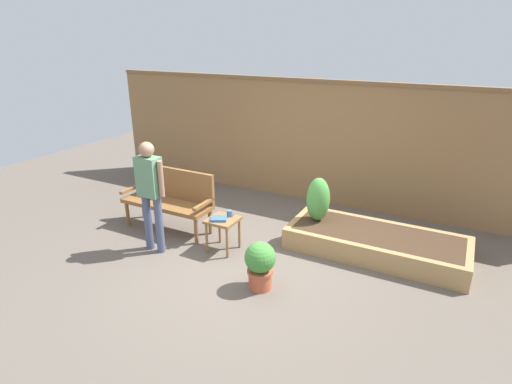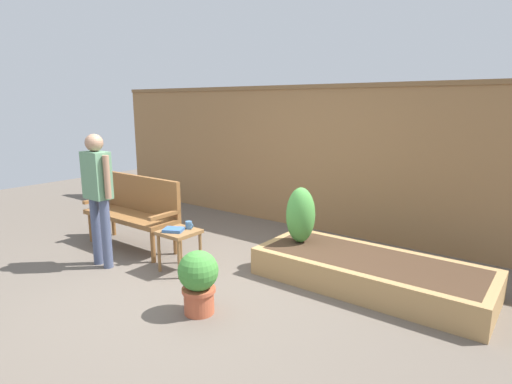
{
  "view_description": "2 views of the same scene",
  "coord_description": "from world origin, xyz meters",
  "px_view_note": "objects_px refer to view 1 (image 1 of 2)",
  "views": [
    {
      "loc": [
        2.41,
        -4.13,
        2.83
      ],
      "look_at": [
        -0.23,
        0.87,
        0.68
      ],
      "focal_mm": 28.85,
      "sensor_mm": 36.0,
      "label": 1
    },
    {
      "loc": [
        3.05,
        -2.92,
        1.9
      ],
      "look_at": [
        0.15,
        0.94,
        0.87
      ],
      "focal_mm": 29.46,
      "sensor_mm": 36.0,
      "label": 2
    }
  ],
  "objects_px": {
    "side_table": "(223,224)",
    "cup_on_table": "(230,213)",
    "potted_boxwood": "(260,263)",
    "person_by_bench": "(150,188)",
    "book_on_table": "(219,219)",
    "garden_bench": "(170,195)",
    "shrub_near_bench": "(318,199)"
  },
  "relations": [
    {
      "from": "side_table",
      "to": "cup_on_table",
      "type": "distance_m",
      "value": 0.18
    },
    {
      "from": "potted_boxwood",
      "to": "side_table",
      "type": "bearing_deg",
      "value": 146.28
    },
    {
      "from": "cup_on_table",
      "to": "person_by_bench",
      "type": "xyz_separation_m",
      "value": [
        -0.89,
        -0.56,
        0.41
      ]
    },
    {
      "from": "cup_on_table",
      "to": "book_on_table",
      "type": "distance_m",
      "value": 0.19
    },
    {
      "from": "book_on_table",
      "to": "potted_boxwood",
      "type": "xyz_separation_m",
      "value": [
        0.91,
        -0.53,
        -0.17
      ]
    },
    {
      "from": "cup_on_table",
      "to": "book_on_table",
      "type": "height_order",
      "value": "cup_on_table"
    },
    {
      "from": "book_on_table",
      "to": "potted_boxwood",
      "type": "height_order",
      "value": "potted_boxwood"
    },
    {
      "from": "garden_bench",
      "to": "cup_on_table",
      "type": "distance_m",
      "value": 1.15
    },
    {
      "from": "book_on_table",
      "to": "shrub_near_bench",
      "type": "distance_m",
      "value": 1.46
    },
    {
      "from": "garden_bench",
      "to": "shrub_near_bench",
      "type": "height_order",
      "value": "shrub_near_bench"
    },
    {
      "from": "side_table",
      "to": "book_on_table",
      "type": "distance_m",
      "value": 0.12
    },
    {
      "from": "side_table",
      "to": "garden_bench",
      "type": "bearing_deg",
      "value": 167.17
    },
    {
      "from": "book_on_table",
      "to": "potted_boxwood",
      "type": "bearing_deg",
      "value": -57.68
    },
    {
      "from": "cup_on_table",
      "to": "person_by_bench",
      "type": "distance_m",
      "value": 1.13
    },
    {
      "from": "cup_on_table",
      "to": "person_by_bench",
      "type": "height_order",
      "value": "person_by_bench"
    },
    {
      "from": "side_table",
      "to": "shrub_near_bench",
      "type": "xyz_separation_m",
      "value": [
        1.03,
        0.94,
        0.23
      ]
    },
    {
      "from": "side_table",
      "to": "book_on_table",
      "type": "height_order",
      "value": "book_on_table"
    },
    {
      "from": "cup_on_table",
      "to": "potted_boxwood",
      "type": "xyz_separation_m",
      "value": [
        0.84,
        -0.71,
        -0.19
      ]
    },
    {
      "from": "side_table",
      "to": "cup_on_table",
      "type": "relative_size",
      "value": 4.31
    },
    {
      "from": "garden_bench",
      "to": "person_by_bench",
      "type": "bearing_deg",
      "value": -69.57
    },
    {
      "from": "garden_bench",
      "to": "side_table",
      "type": "bearing_deg",
      "value": -12.83
    },
    {
      "from": "cup_on_table",
      "to": "book_on_table",
      "type": "relative_size",
      "value": 0.52
    },
    {
      "from": "side_table",
      "to": "potted_boxwood",
      "type": "xyz_separation_m",
      "value": [
        0.88,
        -0.59,
        -0.06
      ]
    },
    {
      "from": "potted_boxwood",
      "to": "shrub_near_bench",
      "type": "xyz_separation_m",
      "value": [
        0.15,
        1.53,
        0.29
      ]
    },
    {
      "from": "cup_on_table",
      "to": "shrub_near_bench",
      "type": "xyz_separation_m",
      "value": [
        0.99,
        0.83,
        0.1
      ]
    },
    {
      "from": "garden_bench",
      "to": "shrub_near_bench",
      "type": "distance_m",
      "value": 2.25
    },
    {
      "from": "garden_bench",
      "to": "shrub_near_bench",
      "type": "xyz_separation_m",
      "value": [
        2.14,
        0.69,
        0.08
      ]
    },
    {
      "from": "garden_bench",
      "to": "potted_boxwood",
      "type": "distance_m",
      "value": 2.17
    },
    {
      "from": "cup_on_table",
      "to": "potted_boxwood",
      "type": "distance_m",
      "value": 1.11
    },
    {
      "from": "garden_bench",
      "to": "potted_boxwood",
      "type": "height_order",
      "value": "garden_bench"
    },
    {
      "from": "side_table",
      "to": "book_on_table",
      "type": "xyz_separation_m",
      "value": [
        -0.03,
        -0.06,
        0.1
      ]
    },
    {
      "from": "potted_boxwood",
      "to": "person_by_bench",
      "type": "relative_size",
      "value": 0.38
    }
  ]
}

